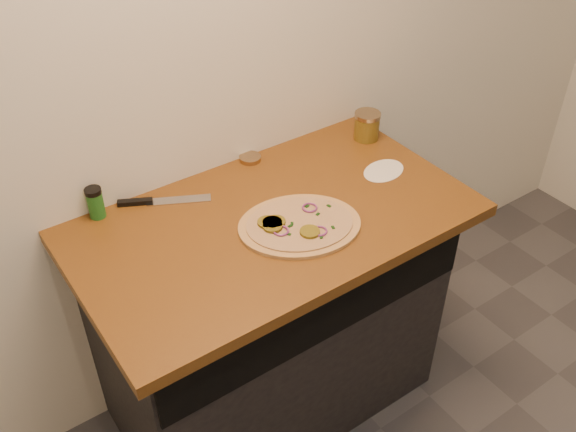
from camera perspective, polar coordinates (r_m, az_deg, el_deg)
cabinet at (r=2.26m, az=-1.65°, el=-9.09°), size 1.10×0.60×0.86m
countertop at (r=1.94m, az=-1.39°, el=-0.49°), size 1.20×0.70×0.04m
pizza at (r=1.88m, az=0.92°, el=-0.78°), size 0.46×0.46×0.02m
chefs_knife at (r=2.02m, az=-11.66°, el=1.30°), size 0.27×0.16×0.02m
mason_jar_lid at (r=2.18m, az=-3.38°, el=5.15°), size 0.09×0.09×0.02m
salsa_jar at (r=2.29m, az=7.02°, el=7.98°), size 0.09×0.09×0.10m
spice_shaker at (r=1.98m, az=-16.75°, el=1.15°), size 0.05×0.05×0.10m
flour_spill at (r=2.14m, az=8.50°, el=4.00°), size 0.19×0.19×0.00m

